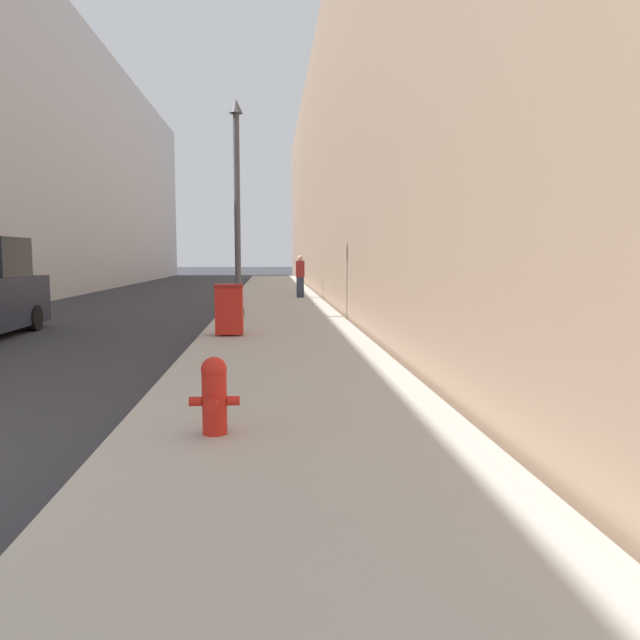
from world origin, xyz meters
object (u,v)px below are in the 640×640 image
Objects in this scene: fire_hydrant at (214,394)px; pedestrian_on_sidewalk at (300,276)px; trash_bin at (229,309)px; lamppost at (237,203)px.

fire_hydrant is 19.58m from pedestrian_on_sidewalk.
lamppost is (-0.01, 4.04, 2.57)m from trash_bin.
lamppost reaches higher than trash_bin.
fire_hydrant is at bearing -87.37° from trash_bin.
pedestrian_on_sidewalk reaches higher than trash_bin.
fire_hydrant is 0.43× the size of pedestrian_on_sidewalk.
fire_hydrant is 0.13× the size of lamppost.
trash_bin reaches higher than fire_hydrant.
trash_bin is at bearing 92.63° from fire_hydrant.
fire_hydrant is 0.68× the size of trash_bin.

